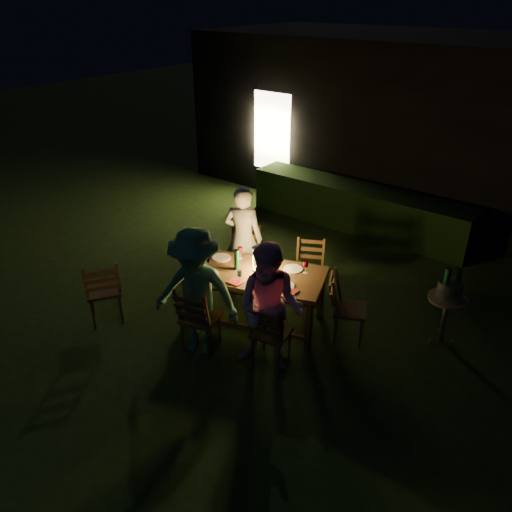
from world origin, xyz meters
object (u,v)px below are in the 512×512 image
Objects in this scene: dining_table at (255,277)px; lantern at (260,260)px; chair_near_right at (271,343)px; person_opp_right at (270,309)px; chair_far_left at (242,269)px; ice_bucket at (450,290)px; bottle_table at (237,260)px; chair_far_right at (308,281)px; chair_near_left at (200,328)px; bottle_bucket_b at (456,286)px; chair_end at (347,319)px; person_opp_left at (196,294)px; chair_spare at (106,301)px; bottle_bucket_a at (445,286)px; side_table at (447,303)px; person_house_side at (243,238)px.

dining_table is 0.24m from lantern.
person_opp_right is (0.02, -0.05, 0.52)m from chair_near_right.
chair_far_left is 1.90m from person_opp_right.
bottle_table is at bearing -153.55° from ice_bucket.
ice_bucket is at bearing 157.98° from chair_far_right.
bottle_table is 2.65m from ice_bucket.
chair_near_left is 0.99m from bottle_table.
chair_far_left reaches higher than chair_far_right.
bottle_bucket_b is (2.87, 0.56, 0.51)m from chair_far_left.
chair_near_right is 3.30× the size of bottle_table.
chair_end is 0.57× the size of person_opp_left.
chair_spare is at bearing 175.03° from person_opp_right.
bottle_bucket_a reaches higher than dining_table.
chair_far_left is 1.50× the size of side_table.
chair_far_left is 2.75× the size of lantern.
dining_table is at bearing 118.76° from person_opp_right.
person_house_side reaches higher than dining_table.
chair_end is at bearing -145.07° from side_table.
person_house_side is 0.96× the size of person_opp_left.
chair_near_right is at bearing 92.83° from person_opp_right.
person_house_side is 2.93m from bottle_bucket_b.
bottle_bucket_a is (2.25, 1.93, 0.51)m from chair_near_left.
person_opp_left reaches higher than bottle_bucket_b.
ice_bucket is (2.30, 1.97, 0.46)m from chair_near_left.
person_opp_right is at bearing 78.53° from chair_far_right.
bottle_bucket_a is (2.32, 1.14, -0.08)m from bottle_table.
chair_far_right is 1.91m from side_table.
side_table is at bearing 30.37° from person_opp_right.
lantern reaches higher than ice_bucket.
ice_bucket is at bearing -23.92° from chair_spare.
side_table is at bearing 169.77° from person_house_side.
bottle_table reaches higher than bottle_bucket_b.
ice_bucket is (2.10, 1.03, -0.15)m from lantern.
chair_near_left reaches higher than side_table.
dining_table is 6.59× the size of ice_bucket.
person_house_side is 4.47× the size of lantern.
chair_end is 3.12× the size of ice_bucket.
dining_table is 0.94m from person_opp_right.
chair_near_left reaches higher than ice_bucket.
lantern is 1.17× the size of ice_bucket.
person_opp_right is at bearing -41.15° from chair_spare.
chair_far_right is 0.91× the size of chair_spare.
person_opp_right reaches higher than chair_end.
person_opp_left is 3.06m from side_table.
side_table is (3.70, 2.31, 0.27)m from chair_spare.
bottle_table reaches higher than chair_spare.
dining_table is 2.40m from ice_bucket.
person_opp_right is 2.30m from bottle_bucket_b.
chair_near_left is 3.01m from bottle_bucket_a.
person_house_side is 1.64m from person_opp_left.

